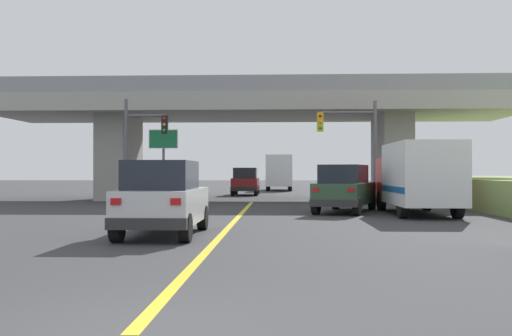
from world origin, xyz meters
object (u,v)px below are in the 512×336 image
at_px(suv_lead, 163,198).
at_px(box_truck, 417,177).
at_px(sedan_oncoming, 246,181).
at_px(semi_truck_distant, 279,172).
at_px(suv_crossing, 345,189).
at_px(traffic_signal_farside, 140,140).
at_px(highway_sign, 163,147).
at_px(traffic_signal_nearside, 355,138).

distance_m(suv_lead, box_truck, 11.83).
distance_m(sedan_oncoming, semi_truck_distant, 10.96).
relative_size(suv_crossing, traffic_signal_farside, 0.93).
distance_m(traffic_signal_farside, semi_truck_distant, 24.57).
height_order(suv_crossing, highway_sign, highway_sign).
xyz_separation_m(box_truck, traffic_signal_nearside, (-1.73, 5.99, 1.90)).
relative_size(traffic_signal_nearside, highway_sign, 1.24).
distance_m(suv_crossing, box_truck, 3.05).
distance_m(traffic_signal_nearside, semi_truck_distant, 24.06).
height_order(suv_crossing, sedan_oncoming, same).
height_order(sedan_oncoming, semi_truck_distant, semi_truck_distant).
relative_size(box_truck, semi_truck_distant, 0.97).
height_order(box_truck, semi_truck_distant, semi_truck_distant).
distance_m(suv_lead, semi_truck_distant, 37.83).
height_order(sedan_oncoming, traffic_signal_farside, traffic_signal_farside).
xyz_separation_m(suv_crossing, sedan_oncoming, (-5.30, 17.84, -0.00)).
relative_size(traffic_signal_nearside, semi_truck_distant, 0.78).
relative_size(sedan_oncoming, traffic_signal_nearside, 0.80).
relative_size(suv_lead, highway_sign, 0.99).
relative_size(highway_sign, semi_truck_distant, 0.63).
height_order(suv_lead, traffic_signal_farside, traffic_signal_farside).
relative_size(box_truck, traffic_signal_nearside, 1.24).
distance_m(suv_crossing, sedan_oncoming, 18.61).
xyz_separation_m(suv_crossing, traffic_signal_nearside, (1.05, 4.81, 2.41)).
bearing_deg(highway_sign, sedan_oncoming, 67.80).
height_order(box_truck, traffic_signal_farside, traffic_signal_farside).
bearing_deg(traffic_signal_farside, sedan_oncoming, 69.59).
bearing_deg(traffic_signal_farside, suv_lead, -73.79).
distance_m(box_truck, sedan_oncoming, 20.66).
distance_m(sedan_oncoming, traffic_signal_farside, 13.83).
bearing_deg(box_truck, semi_truck_distant, 100.71).
relative_size(suv_crossing, box_truck, 0.78).
height_order(sedan_oncoming, highway_sign, highway_sign).
height_order(suv_crossing, traffic_signal_farside, traffic_signal_farside).
distance_m(traffic_signal_nearside, traffic_signal_farside, 11.10).
distance_m(sedan_oncoming, traffic_signal_nearside, 14.69).
distance_m(traffic_signal_farside, highway_sign, 2.87).
bearing_deg(semi_truck_distant, box_truck, -79.29).
bearing_deg(traffic_signal_nearside, highway_sign, 163.80).
xyz_separation_m(sedan_oncoming, semi_truck_distant, (2.46, 10.65, 0.67)).
xyz_separation_m(traffic_signal_nearside, traffic_signal_farside, (-11.10, 0.25, -0.04)).
bearing_deg(highway_sign, traffic_signal_farside, -103.64).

